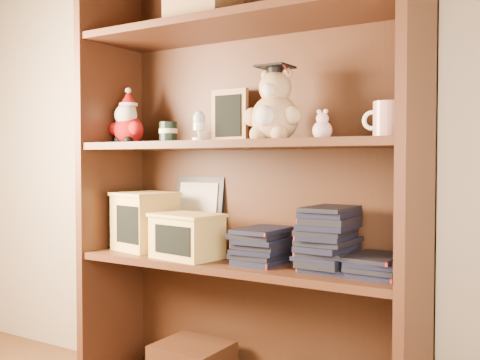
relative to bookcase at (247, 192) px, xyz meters
The scene contains 16 objects.
bookcase is the anchor object (origin of this frame).
shelf_lower 0.25m from the bookcase, 87.06° to the right, with size 1.14×0.33×0.02m.
shelf_upper 0.17m from the bookcase, 87.06° to the right, with size 1.14×0.33×0.02m.
santa_plush 0.56m from the bookcase, behind, with size 0.16×0.11×0.22m.
teachers_tin 0.37m from the bookcase, behind, with size 0.07×0.07×0.07m.
chalkboard_plaque 0.29m from the bookcase, 150.19° to the left, with size 0.15×0.08×0.19m.
egg_cup 0.28m from the bookcase, 131.48° to the right, with size 0.05×0.05×0.10m.
grad_teddy_bear 0.30m from the bookcase, 23.25° to the right, with size 0.20×0.17×0.25m.
pink_figurine 0.37m from the bookcase, ahead, with size 0.06×0.06×0.10m.
teacher_mug 0.55m from the bookcase, ahead, with size 0.12×0.08×0.11m.
certificate_frame 0.30m from the bookcase, 161.99° to the left, with size 0.22×0.06×0.27m.
treats_box 0.44m from the bookcase, behind, with size 0.24×0.24×0.22m.
pencils_box 0.26m from the bookcase, 145.72° to the right, with size 0.26×0.20×0.15m.
book_stack_left 0.20m from the bookcase, 30.56° to the right, with size 0.14×0.20×0.11m.
book_stack_mid 0.35m from the bookcase, ahead, with size 0.14×0.20×0.19m.
book_stack_right 0.51m from the bookcase, ahead, with size 0.14×0.20×0.06m.
Camera 1 is at (1.12, -0.29, 0.89)m, focal length 42.00 mm.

